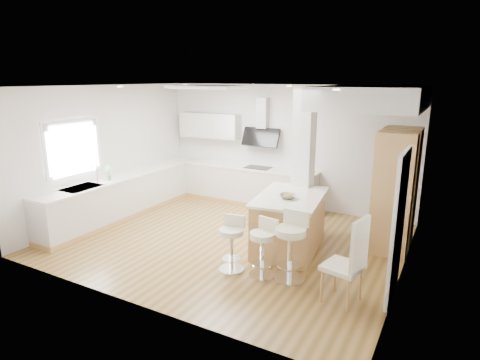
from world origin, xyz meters
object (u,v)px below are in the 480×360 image
Objects in this scene: bar_stool_a at (232,241)px; dining_chair at (351,259)px; peninsula at (289,222)px; bar_stool_b at (263,245)px; bar_stool_c at (291,242)px.

dining_chair is (1.85, -0.10, 0.16)m from bar_stool_a.
dining_chair reaches higher than peninsula.
bar_stool_c reaches higher than bar_stool_b.
bar_stool_b is (0.03, -1.12, 0.01)m from peninsula.
bar_stool_a is (-0.48, -1.19, -0.00)m from peninsula.
bar_stool_c reaches higher than bar_stool_a.
bar_stool_c is 0.86× the size of dining_chair.
bar_stool_b is 0.85× the size of bar_stool_c.
bar_stool_b is at bearing -174.91° from dining_chair.
bar_stool_a is 0.71× the size of dining_chair.
peninsula is 1.65× the size of bar_stool_c.
peninsula reaches higher than bar_stool_b.
bar_stool_c is at bearing 24.28° from bar_stool_b.
dining_chair is at bearing 4.17° from bar_stool_b.
peninsula is at bearing 102.68° from bar_stool_b.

